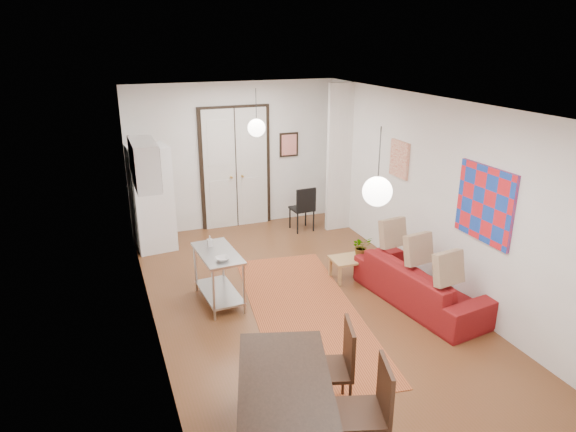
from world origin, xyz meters
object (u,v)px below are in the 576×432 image
object	(u,v)px
dining_table	(284,384)
black_side_chair	(300,203)
dining_chair_near	(323,356)
dining_chair_far	(355,398)
coffee_table	(355,260)
fridge	(152,198)
sofa	(421,284)
kitchen_counter	(218,271)

from	to	relation	value
dining_table	black_side_chair	world-z (taller)	black_side_chair
dining_chair_near	black_side_chair	world-z (taller)	dining_chair_near
dining_chair_near	dining_table	bearing A→B (deg)	-36.04
dining_table	dining_chair_near	distance (m)	0.76
black_side_chair	dining_chair_far	bearing A→B (deg)	68.70
dining_chair_far	coffee_table	bearing A→B (deg)	168.93
dining_table	fridge	bearing A→B (deg)	95.49
sofa	kitchen_counter	size ratio (longest dim) A/B	2.02
sofa	dining_chair_far	distance (m)	3.12
sofa	black_side_chair	bearing A→B (deg)	-0.33
coffee_table	fridge	distance (m)	3.81
coffee_table	fridge	xyz separation A→B (m)	(-2.87, 2.43, 0.65)
dining_chair_far	black_side_chair	xyz separation A→B (m)	(1.76, 5.67, -0.05)
fridge	dining_table	xyz separation A→B (m)	(0.52, -5.44, -0.24)
dining_table	dining_chair_far	xyz separation A→B (m)	(0.60, -0.25, -0.14)
dining_chair_near	black_side_chair	xyz separation A→B (m)	(1.76, 4.97, -0.05)
sofa	kitchen_counter	bearing A→B (deg)	60.42
dining_table	coffee_table	bearing A→B (deg)	52.13
sofa	fridge	size ratio (longest dim) A/B	1.13
dining_chair_far	black_side_chair	bearing A→B (deg)	179.79
sofa	dining_table	size ratio (longest dim) A/B	1.32
coffee_table	dining_chair_far	bearing A→B (deg)	-118.11
fridge	dining_chair_near	size ratio (longest dim) A/B	1.91
dining_table	black_side_chair	size ratio (longest dim) A/B	1.79
dining_table	black_side_chair	xyz separation A→B (m)	(2.36, 5.42, -0.18)
dining_chair_near	kitchen_counter	bearing A→B (deg)	-151.77
dining_chair_far	kitchen_counter	bearing A→B (deg)	-154.14
sofa	dining_table	xyz separation A→B (m)	(-2.83, -1.92, 0.40)
sofa	fridge	xyz separation A→B (m)	(-3.36, 3.53, 0.64)
dining_chair_near	fridge	bearing A→B (deg)	-150.28
sofa	dining_table	distance (m)	3.44
dining_chair_far	black_side_chair	distance (m)	5.94
coffee_table	kitchen_counter	size ratio (longest dim) A/B	0.75
dining_table	dining_chair_far	bearing A→B (deg)	-22.56
sofa	dining_chair_near	distance (m)	2.68
dining_table	dining_chair_near	world-z (taller)	dining_chair_near
kitchen_counter	dining_chair_far	distance (m)	3.29
sofa	fridge	bearing A→B (deg)	35.58
coffee_table	dining_table	bearing A→B (deg)	-127.87
fridge	black_side_chair	size ratio (longest dim) A/B	2.09
coffee_table	kitchen_counter	world-z (taller)	kitchen_counter
fridge	dining_chair_far	distance (m)	5.81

